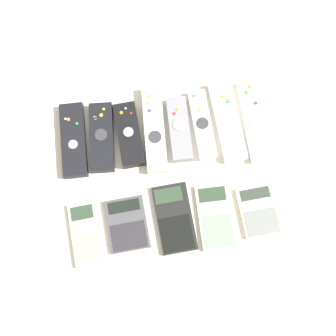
{
  "coord_description": "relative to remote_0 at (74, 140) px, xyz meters",
  "views": [
    {
      "loc": [
        -0.04,
        -0.26,
        1.07
      ],
      "look_at": [
        0.0,
        0.03,
        0.01
      ],
      "focal_mm": 50.0,
      "sensor_mm": 36.0,
      "label": 1
    }
  ],
  "objects": [
    {
      "name": "ground_plane",
      "position": [
        0.21,
        -0.13,
        -0.01
      ],
      "size": [
        3.0,
        3.0,
        0.0
      ],
      "primitive_type": "plane",
      "color": "beige"
    },
    {
      "name": "remote_0",
      "position": [
        0.0,
        0.0,
        0.0
      ],
      "size": [
        0.06,
        0.18,
        0.02
      ],
      "rotation": [
        0.0,
        0.0,
        -0.01
      ],
      "color": "black",
      "rests_on": "ground_plane"
    },
    {
      "name": "remote_1",
      "position": [
        0.07,
        -0.0,
        0.0
      ],
      "size": [
        0.07,
        0.17,
        0.02
      ],
      "rotation": [
        0.0,
        0.0,
        -0.06
      ],
      "color": "black",
      "rests_on": "ground_plane"
    },
    {
      "name": "remote_2",
      "position": [
        0.13,
        -0.0,
        0.0
      ],
      "size": [
        0.06,
        0.16,
        0.03
      ],
      "rotation": [
        0.0,
        0.0,
        0.06
      ],
      "color": "black",
      "rests_on": "ground_plane"
    },
    {
      "name": "remote_3",
      "position": [
        0.19,
        0.0,
        0.0
      ],
      "size": [
        0.06,
        0.22,
        0.03
      ],
      "rotation": [
        0.0,
        0.0,
        -0.04
      ],
      "color": "white",
      "rests_on": "ground_plane"
    },
    {
      "name": "remote_4",
      "position": [
        0.25,
        -0.01,
        0.0
      ],
      "size": [
        0.05,
        0.16,
        0.03
      ],
      "rotation": [
        0.0,
        0.0,
        -0.02
      ],
      "color": "gray",
      "rests_on": "ground_plane"
    },
    {
      "name": "remote_5",
      "position": [
        0.31,
        0.0,
        -0.0
      ],
      "size": [
        0.05,
        0.18,
        0.02
      ],
      "rotation": [
        0.0,
        0.0,
        0.03
      ],
      "color": "white",
      "rests_on": "ground_plane"
    },
    {
      "name": "remote_6",
      "position": [
        0.37,
        0.0,
        -0.0
      ],
      "size": [
        0.07,
        0.21,
        0.02
      ],
      "rotation": [
        0.0,
        0.0,
        0.05
      ],
      "color": "white",
      "rests_on": "ground_plane"
    },
    {
      "name": "remote_7",
      "position": [
        0.43,
        -0.01,
        -0.0
      ],
      "size": [
        0.05,
        0.21,
        0.02
      ],
      "rotation": [
        0.0,
        0.0,
        -0.0
      ],
      "color": "white",
      "rests_on": "ground_plane"
    },
    {
      "name": "calculator_0",
      "position": [
        0.01,
        -0.23,
        -0.0
      ],
      "size": [
        0.07,
        0.15,
        0.01
      ],
      "rotation": [
        0.0,
        0.0,
        0.07
      ],
      "color": "beige",
      "rests_on": "ground_plane"
    },
    {
      "name": "calculator_1",
      "position": [
        0.11,
        -0.22,
        -0.0
      ],
      "size": [
        0.1,
        0.13,
        0.01
      ],
      "rotation": [
        0.0,
        0.0,
        0.05
      ],
      "color": "#4C4C51",
      "rests_on": "ground_plane"
    },
    {
      "name": "calculator_2",
      "position": [
        0.21,
        -0.22,
        -0.0
      ],
      "size": [
        0.09,
        0.16,
        0.01
      ],
      "rotation": [
        0.0,
        0.0,
        0.05
      ],
      "color": "black",
      "rests_on": "ground_plane"
    },
    {
      "name": "calculator_3",
      "position": [
        0.31,
        -0.22,
        -0.01
      ],
      "size": [
        0.08,
        0.15,
        0.01
      ],
      "rotation": [
        0.0,
        0.0,
        -0.01
      ],
      "color": "beige",
      "rests_on": "ground_plane"
    },
    {
      "name": "calculator_4",
      "position": [
        0.41,
        -0.22,
        -0.0
      ],
      "size": [
        0.09,
        0.12,
        0.01
      ],
      "rotation": [
        0.0,
        0.0,
        0.06
      ],
      "color": "beige",
      "rests_on": "ground_plane"
    }
  ]
}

